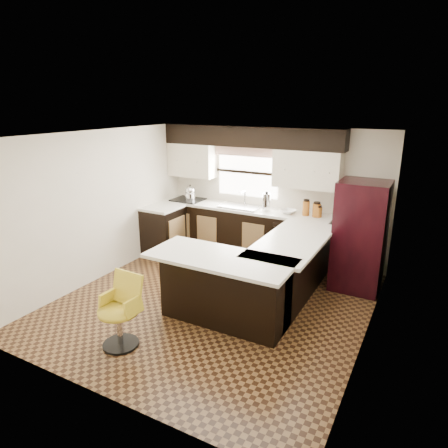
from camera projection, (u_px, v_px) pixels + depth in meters
The scene contains 30 objects.
floor at pixel (214, 303), 5.83m from camera, with size 4.40×4.40×0.00m, color #49301A.
ceiling at pixel (212, 135), 5.12m from camera, with size 4.40×4.40×0.00m, color silver.
wall_back at pixel (272, 193), 7.33m from camera, with size 4.40×4.40×0.00m, color beige.
wall_front at pixel (92, 287), 3.63m from camera, with size 4.40×4.40×0.00m, color beige.
wall_left at pixel (100, 206), 6.43m from camera, with size 4.40×4.40×0.00m, color beige.
wall_right at pixel (373, 250), 4.53m from camera, with size 4.40×4.40×0.00m, color beige.
base_cab_back at pixel (243, 233), 7.50m from camera, with size 3.30×0.60×0.90m, color black.
base_cab_left at pixel (164, 232), 7.57m from camera, with size 0.60×0.70×0.90m, color black.
counter_back at pixel (243, 208), 7.36m from camera, with size 3.30×0.60×0.04m, color silver.
counter_left at pixel (163, 208), 7.43m from camera, with size 0.60×0.70×0.04m, color silver.
soffit at pixel (250, 136), 7.06m from camera, with size 3.40×0.35×0.36m, color black.
upper_cab_left at pixel (192, 160), 7.76m from camera, with size 0.94×0.35×0.64m, color beige.
upper_cab_right at pixel (307, 169), 6.72m from camera, with size 1.14×0.35×0.64m, color beige.
window_pane at pixel (248, 172), 7.44m from camera, with size 1.20×0.02×0.90m, color white.
valance at pixel (247, 151), 7.29m from camera, with size 1.30×0.06×0.18m, color #D19B93.
sink at pixel (240, 206), 7.36m from camera, with size 0.75×0.45×0.03m, color #B2B2B7.
dishwasher at pixel (288, 247), 6.81m from camera, with size 0.58×0.03×0.78m, color black.
cooktop at pixel (188, 200), 7.88m from camera, with size 0.58×0.50×0.03m, color black.
peninsula_long at pixel (288, 271), 5.82m from camera, with size 0.60×1.95×0.90m, color black.
peninsula_return at pixel (225, 290), 5.23m from camera, with size 1.65×0.60×0.90m, color black.
counter_pen_long at pixel (293, 241), 5.65m from camera, with size 0.84×1.95×0.04m, color silver.
counter_pen_return at pixel (220, 258), 5.03m from camera, with size 1.89×0.84×0.04m, color silver.
refrigerator at pixel (360, 236), 6.08m from camera, with size 0.73×0.70×1.70m, color black.
bar_chair at pixel (118, 312), 4.68m from camera, with size 0.47×0.47×0.89m, color gold, non-canonical shape.
kettle at pixel (190, 192), 7.81m from camera, with size 0.22×0.22×0.29m, color silver, non-canonical shape.
percolator at pixel (266, 202), 7.10m from camera, with size 0.14×0.14×0.31m, color silver.
mixing_bowl at pixel (288, 212), 6.95m from camera, with size 0.26×0.26×0.06m, color white.
canister_large at pixel (306, 208), 6.80m from camera, with size 0.12×0.12×0.25m, color #965417.
canister_med at pixel (317, 210), 6.72m from camera, with size 0.14×0.14×0.23m, color #965417.
canister_small at pixel (318, 212), 6.72m from camera, with size 0.13×0.13×0.17m, color #965417.
Camera 1 is at (2.62, -4.53, 2.82)m, focal length 32.00 mm.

